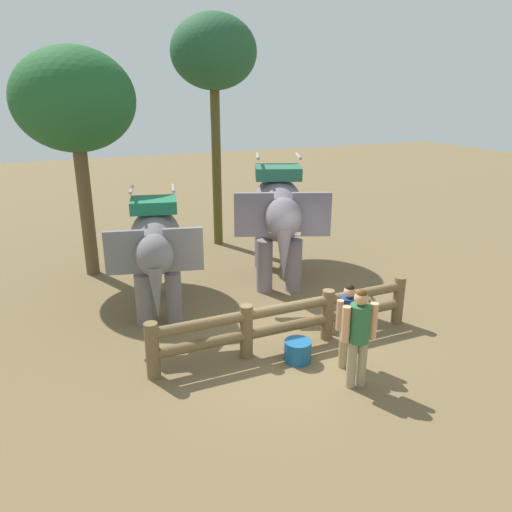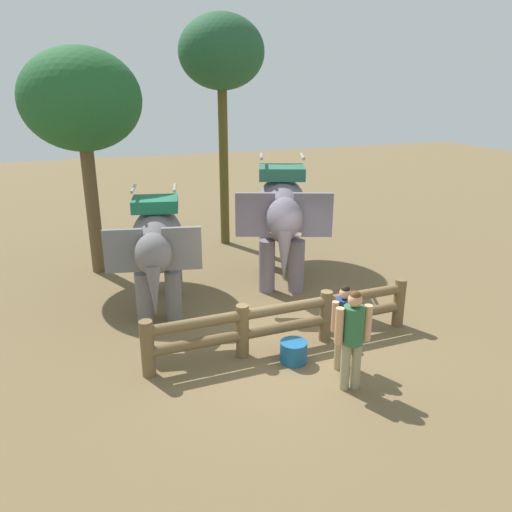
{
  "view_description": "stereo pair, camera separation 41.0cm",
  "coord_description": "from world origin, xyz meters",
  "px_view_note": "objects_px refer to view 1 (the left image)",
  "views": [
    {
      "loc": [
        -4.03,
        -7.7,
        4.82
      ],
      "look_at": [
        0.0,
        1.53,
        1.4
      ],
      "focal_mm": 34.85,
      "sensor_mm": 36.0,
      "label": 1
    },
    {
      "loc": [
        -3.65,
        -7.86,
        4.82
      ],
      "look_at": [
        0.0,
        1.53,
        1.4
      ],
      "focal_mm": 34.85,
      "sensor_mm": 36.0,
      "label": 2
    }
  ],
  "objects_px": {
    "elephant_near_left": "(156,246)",
    "tourist_woman_in_black": "(348,319)",
    "elephant_center": "(278,213)",
    "feed_bucket": "(298,351)",
    "log_fence": "(288,319)",
    "tourist_man_in_blue": "(359,331)",
    "tree_back_center": "(214,55)",
    "tree_far_left": "(74,102)"
  },
  "relations": [
    {
      "from": "elephant_near_left",
      "to": "tourist_woman_in_black",
      "type": "xyz_separation_m",
      "value": [
        2.58,
        -3.58,
        -0.66
      ]
    },
    {
      "from": "elephant_center",
      "to": "feed_bucket",
      "type": "height_order",
      "value": "elephant_center"
    },
    {
      "from": "log_fence",
      "to": "tourist_man_in_blue",
      "type": "xyz_separation_m",
      "value": [
        0.45,
        -1.64,
        0.42
      ]
    },
    {
      "from": "tree_back_center",
      "to": "tourist_man_in_blue",
      "type": "bearing_deg",
      "value": -93.94
    },
    {
      "from": "tourist_woman_in_black",
      "to": "tree_far_left",
      "type": "height_order",
      "value": "tree_far_left"
    },
    {
      "from": "elephant_center",
      "to": "tourist_man_in_blue",
      "type": "relative_size",
      "value": 2.18
    },
    {
      "from": "elephant_center",
      "to": "tourist_woman_in_black",
      "type": "xyz_separation_m",
      "value": [
        -0.68,
        -4.25,
        -0.9
      ]
    },
    {
      "from": "log_fence",
      "to": "tree_far_left",
      "type": "distance_m",
      "value": 7.6
    },
    {
      "from": "tourist_woman_in_black",
      "to": "elephant_near_left",
      "type": "bearing_deg",
      "value": 125.74
    },
    {
      "from": "tree_back_center",
      "to": "feed_bucket",
      "type": "xyz_separation_m",
      "value": [
        -1.11,
        -7.57,
        -5.51
      ]
    },
    {
      "from": "tourist_man_in_blue",
      "to": "tree_back_center",
      "type": "relative_size",
      "value": 0.26
    },
    {
      "from": "elephant_near_left",
      "to": "tourist_woman_in_black",
      "type": "height_order",
      "value": "elephant_near_left"
    },
    {
      "from": "elephant_near_left",
      "to": "elephant_center",
      "type": "relative_size",
      "value": 0.87
    },
    {
      "from": "log_fence",
      "to": "feed_bucket",
      "type": "distance_m",
      "value": 0.67
    },
    {
      "from": "tourist_woman_in_black",
      "to": "tree_far_left",
      "type": "distance_m",
      "value": 8.51
    },
    {
      "from": "elephant_near_left",
      "to": "tourist_man_in_blue",
      "type": "relative_size",
      "value": 1.89
    },
    {
      "from": "tourist_woman_in_black",
      "to": "tree_back_center",
      "type": "relative_size",
      "value": 0.23
    },
    {
      "from": "tourist_woman_in_black",
      "to": "tree_back_center",
      "type": "distance_m",
      "value": 9.38
    },
    {
      "from": "log_fence",
      "to": "elephant_near_left",
      "type": "distance_m",
      "value": 3.35
    },
    {
      "from": "tourist_man_in_blue",
      "to": "tree_back_center",
      "type": "xyz_separation_m",
      "value": [
        0.6,
        8.68,
        4.68
      ]
    },
    {
      "from": "elephant_near_left",
      "to": "elephant_center",
      "type": "height_order",
      "value": "elephant_center"
    },
    {
      "from": "log_fence",
      "to": "tree_far_left",
      "type": "xyz_separation_m",
      "value": [
        -3.02,
        5.78,
        3.88
      ]
    },
    {
      "from": "elephant_near_left",
      "to": "tourist_man_in_blue",
      "type": "distance_m",
      "value": 4.86
    },
    {
      "from": "log_fence",
      "to": "elephant_center",
      "type": "xyz_separation_m",
      "value": [
        1.34,
        3.24,
        1.22
      ]
    },
    {
      "from": "log_fence",
      "to": "feed_bucket",
      "type": "height_order",
      "value": "log_fence"
    },
    {
      "from": "elephant_center",
      "to": "tree_far_left",
      "type": "relative_size",
      "value": 0.67
    },
    {
      "from": "elephant_near_left",
      "to": "tourist_man_in_blue",
      "type": "bearing_deg",
      "value": -60.62
    },
    {
      "from": "tourist_man_in_blue",
      "to": "tree_far_left",
      "type": "bearing_deg",
      "value": 115.08
    },
    {
      "from": "elephant_center",
      "to": "log_fence",
      "type": "bearing_deg",
      "value": -112.41
    },
    {
      "from": "tourist_woman_in_black",
      "to": "tree_far_left",
      "type": "bearing_deg",
      "value": 118.45
    },
    {
      "from": "elephant_center",
      "to": "tree_back_center",
      "type": "height_order",
      "value": "tree_back_center"
    },
    {
      "from": "tourist_woman_in_black",
      "to": "tree_back_center",
      "type": "bearing_deg",
      "value": 87.23
    },
    {
      "from": "elephant_near_left",
      "to": "tree_back_center",
      "type": "distance_m",
      "value": 6.77
    },
    {
      "from": "elephant_center",
      "to": "tourist_woman_in_black",
      "type": "bearing_deg",
      "value": -99.06
    },
    {
      "from": "elephant_center",
      "to": "tree_far_left",
      "type": "height_order",
      "value": "tree_far_left"
    },
    {
      "from": "tourist_man_in_blue",
      "to": "feed_bucket",
      "type": "distance_m",
      "value": 1.48
    },
    {
      "from": "tourist_man_in_blue",
      "to": "tourist_woman_in_black",
      "type": "bearing_deg",
      "value": 71.65
    },
    {
      "from": "elephant_center",
      "to": "tourist_woman_in_black",
      "type": "height_order",
      "value": "elephant_center"
    },
    {
      "from": "feed_bucket",
      "to": "tree_far_left",
      "type": "bearing_deg",
      "value": 115.11
    },
    {
      "from": "tree_back_center",
      "to": "elephant_center",
      "type": "bearing_deg",
      "value": -85.65
    },
    {
      "from": "elephant_center",
      "to": "feed_bucket",
      "type": "distance_m",
      "value": 4.34
    },
    {
      "from": "log_fence",
      "to": "tree_back_center",
      "type": "xyz_separation_m",
      "value": [
        1.05,
        7.04,
        5.11
      ]
    }
  ]
}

